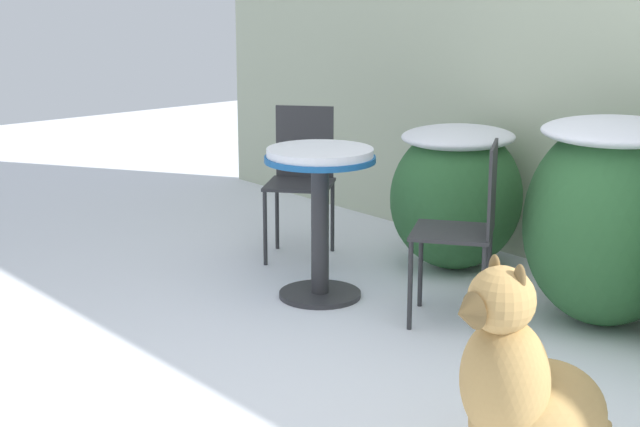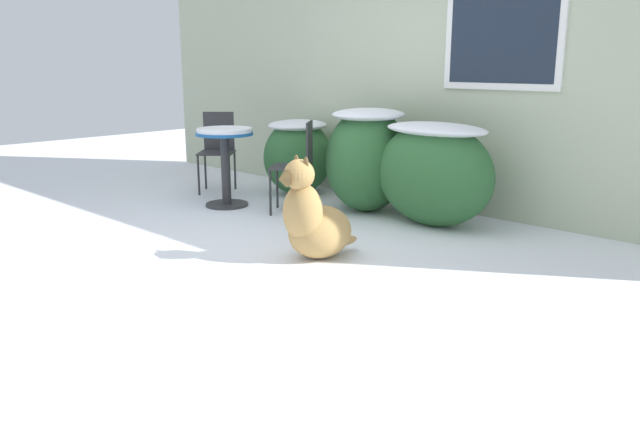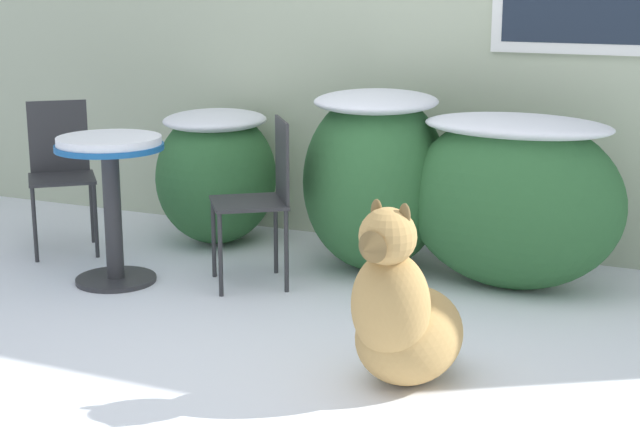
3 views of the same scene
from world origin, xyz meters
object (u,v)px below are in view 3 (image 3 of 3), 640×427
patio_chair_near_table (61,169)px  dog (402,318)px  patio_table (111,177)px  patio_chair_far_side (261,194)px

patio_chair_near_table → dog: patio_chair_near_table is taller
patio_table → patio_chair_near_table: bearing=148.0°
patio_chair_far_side → dog: 1.52m
patio_table → patio_chair_far_side: (0.74, 0.30, -0.09)m
patio_chair_near_table → patio_chair_far_side: size_ratio=1.00×
dog → patio_chair_near_table: bearing=167.3°
patio_chair_near_table → patio_table: bearing=-72.8°
patio_chair_far_side → dog: bearing=13.5°
patio_chair_near_table → dog: size_ratio=1.13×
patio_chair_far_side → patio_table: bearing=-103.9°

